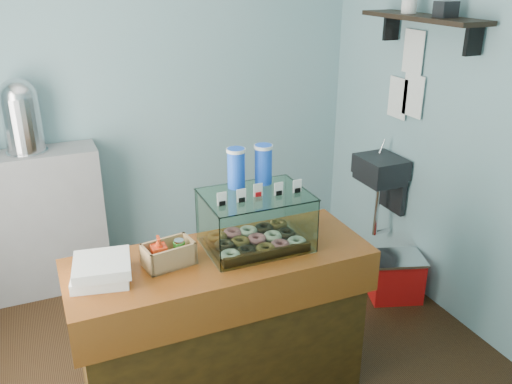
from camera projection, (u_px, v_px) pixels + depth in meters
name	position (u px, v px, depth m)	size (l,w,h in m)	color
ground	(211.00, 363.00, 3.40)	(3.50, 3.50, 0.00)	black
room_shell	(204.00, 93.00, 2.76)	(3.54, 3.04, 2.82)	#7BADB4
counter	(223.00, 325.00, 3.01)	(1.60, 0.60, 0.90)	#462C0D
back_shelf	(34.00, 224.00, 3.98)	(1.00, 0.32, 1.10)	gray
display_case	(254.00, 215.00, 2.91)	(0.56, 0.41, 0.52)	#351E10
condiment_crate	(167.00, 254.00, 2.73)	(0.27, 0.19, 0.17)	tan
pastry_boxes	(102.00, 270.00, 2.61)	(0.32, 0.32, 0.11)	white
coffee_urn	(21.00, 114.00, 3.69)	(0.28, 0.28, 0.52)	silver
red_cooler	(395.00, 277.00, 4.02)	(0.46, 0.40, 0.34)	red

